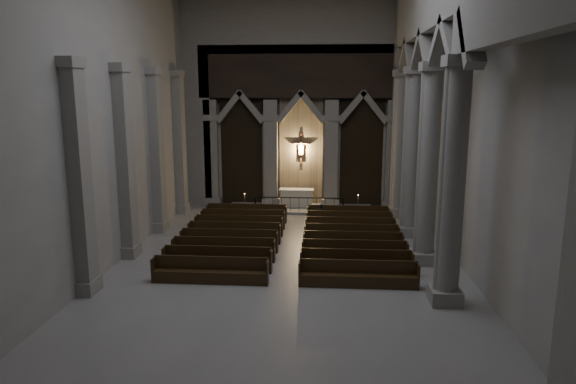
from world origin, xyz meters
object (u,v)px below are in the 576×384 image
object	(u,v)px
candle_stand_right	(358,211)
worshipper	(321,215)
candle_stand_left	(245,209)
altar	(297,197)
altar_rail	(299,203)
pews	(291,241)

from	to	relation	value
candle_stand_right	worshipper	xyz separation A→B (m)	(-2.02, -1.82, 0.21)
candle_stand_left	worshipper	world-z (taller)	candle_stand_left
candle_stand_left	worshipper	bearing A→B (deg)	-22.98
altar	candle_stand_left	distance (m)	3.42
altar_rail	candle_stand_left	xyz separation A→B (m)	(-3.05, -0.48, -0.33)
candle_stand_right	worshipper	bearing A→B (deg)	-137.96
altar	altar_rail	bearing A→B (deg)	-81.39
altar_rail	pews	distance (m)	6.42
altar	worshipper	xyz separation A→B (m)	(1.50, -3.72, -0.11)
altar	altar_rail	distance (m)	1.42
altar	pews	distance (m)	7.82
candle_stand_left	pews	size ratio (longest dim) A/B	0.13
altar_rail	candle_stand_right	bearing A→B (deg)	-8.60
pews	worshipper	bearing A→B (deg)	72.47
altar_rail	worshipper	distance (m)	2.66
altar_rail	candle_stand_right	distance (m)	3.36
altar_rail	worshipper	xyz separation A→B (m)	(1.29, -2.32, -0.11)
candle_stand_right	altar	bearing A→B (deg)	151.64
altar_rail	candle_stand_right	size ratio (longest dim) A/B	3.99
candle_stand_left	candle_stand_right	xyz separation A→B (m)	(6.36, -0.02, 0.01)
altar	worshipper	distance (m)	4.02
altar	candle_stand_right	world-z (taller)	candle_stand_right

